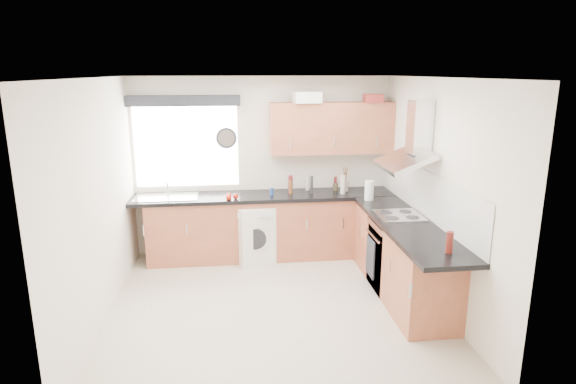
{
  "coord_description": "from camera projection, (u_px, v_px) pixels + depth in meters",
  "views": [
    {
      "loc": [
        -0.44,
        -4.91,
        2.56
      ],
      "look_at": [
        0.25,
        0.85,
        1.1
      ],
      "focal_mm": 30.0,
      "sensor_mm": 36.0,
      "label": 1
    }
  ],
  "objects": [
    {
      "name": "worktop_back",
      "position": [
        264.0,
        196.0,
        6.64
      ],
      "size": [
        3.6,
        0.62,
        0.05
      ],
      "primitive_type": "cube",
      "color": "black",
      "rests_on": "base_cab_back"
    },
    {
      "name": "ground_plane",
      "position": [
        275.0,
        306.0,
        5.41
      ],
      "size": [
        3.6,
        3.6,
        0.0
      ],
      "primitive_type": "plane",
      "color": "beige"
    },
    {
      "name": "wall_clock",
      "position": [
        226.0,
        138.0,
        6.64
      ],
      "size": [
        0.29,
        0.04,
        0.29
      ],
      "primitive_type": "cylinder",
      "rotation": [
        1.57,
        0.0,
        0.0
      ],
      "color": "black",
      "rests_on": "wall_back"
    },
    {
      "name": "utensil_pot",
      "position": [
        345.0,
        186.0,
        6.82
      ],
      "size": [
        0.13,
        0.13,
        0.14
      ],
      "primitive_type": "cylinder",
      "rotation": [
        0.0,
        0.0,
        0.35
      ],
      "color": "gray",
      "rests_on": "worktop_back"
    },
    {
      "name": "window",
      "position": [
        187.0,
        147.0,
        6.63
      ],
      "size": [
        1.4,
        0.02,
        1.1
      ],
      "primitive_type": "cube",
      "color": "white",
      "rests_on": "wall_back"
    },
    {
      "name": "jar_3",
      "position": [
        312.0,
        185.0,
        6.65
      ],
      "size": [
        0.04,
        0.04,
        0.25
      ],
      "primitive_type": "cylinder",
      "color": "black",
      "rests_on": "worktop_back"
    },
    {
      "name": "hob_plate",
      "position": [
        399.0,
        215.0,
        5.65
      ],
      "size": [
        0.52,
        0.52,
        0.01
      ],
      "primitive_type": "cube",
      "color": "silver",
      "rests_on": "worktop_right"
    },
    {
      "name": "oven",
      "position": [
        397.0,
        255.0,
        5.77
      ],
      "size": [
        0.56,
        0.58,
        0.85
      ],
      "primitive_type": "cube",
      "color": "black",
      "rests_on": "ground_plane"
    },
    {
      "name": "base_cab_right",
      "position": [
        402.0,
        259.0,
        5.62
      ],
      "size": [
        0.58,
        2.1,
        0.86
      ],
      "primitive_type": "cube",
      "color": "brown",
      "rests_on": "ground_plane"
    },
    {
      "name": "base_cab_corner",
      "position": [
        369.0,
        224.0,
        6.92
      ],
      "size": [
        0.6,
        0.6,
        0.86
      ],
      "primitive_type": "cube",
      "color": "brown",
      "rests_on": "ground_plane"
    },
    {
      "name": "upper_cabinets",
      "position": [
        332.0,
        128.0,
        6.64
      ],
      "size": [
        1.7,
        0.35,
        0.7
      ],
      "primitive_type": "cube",
      "color": "brown",
      "rests_on": "wall_back"
    },
    {
      "name": "jar_0",
      "position": [
        272.0,
        192.0,
        6.6
      ],
      "size": [
        0.05,
        0.05,
        0.09
      ],
      "primitive_type": "cylinder",
      "color": "navy",
      "rests_on": "worktop_back"
    },
    {
      "name": "jar_5",
      "position": [
        308.0,
        183.0,
        6.85
      ],
      "size": [
        0.05,
        0.05,
        0.2
      ],
      "primitive_type": "cylinder",
      "color": "#BEB5A2",
      "rests_on": "worktop_back"
    },
    {
      "name": "wall_back",
      "position": [
        263.0,
        166.0,
        6.84
      ],
      "size": [
        3.6,
        0.02,
        2.5
      ],
      "primitive_type": "cube",
      "color": "silver",
      "rests_on": "ground_plane"
    },
    {
      "name": "storage_box",
      "position": [
        373.0,
        98.0,
        6.5
      ],
      "size": [
        0.25,
        0.21,
        0.11
      ],
      "primitive_type": "cube",
      "rotation": [
        0.0,
        0.0,
        -0.03
      ],
      "color": "maroon",
      "rests_on": "upper_cabinets"
    },
    {
      "name": "sink",
      "position": [
        166.0,
        194.0,
        6.47
      ],
      "size": [
        0.84,
        0.46,
        0.1
      ],
      "primitive_type": null,
      "color": "silver",
      "rests_on": "worktop_back"
    },
    {
      "name": "jar_6",
      "position": [
        343.0,
        185.0,
        6.64
      ],
      "size": [
        0.07,
        0.07,
        0.26
      ],
      "primitive_type": "cylinder",
      "color": "#BDB0A1",
      "rests_on": "worktop_back"
    },
    {
      "name": "washing_machine",
      "position": [
        255.0,
        233.0,
        6.64
      ],
      "size": [
        0.67,
        0.66,
        0.79
      ],
      "primitive_type": "cube",
      "rotation": [
        0.0,
        0.0,
        0.32
      ],
      "color": "white",
      "rests_on": "ground_plane"
    },
    {
      "name": "jar_1",
      "position": [
        290.0,
        184.0,
        6.71
      ],
      "size": [
        0.06,
        0.06,
        0.24
      ],
      "primitive_type": "cylinder",
      "color": "maroon",
      "rests_on": "worktop_back"
    },
    {
      "name": "jar_2",
      "position": [
        335.0,
        183.0,
        6.86
      ],
      "size": [
        0.04,
        0.04,
        0.19
      ],
      "primitive_type": "cylinder",
      "color": "#591216",
      "rests_on": "worktop_back"
    },
    {
      "name": "jar_7",
      "position": [
        342.0,
        183.0,
        6.92
      ],
      "size": [
        0.04,
        0.04,
        0.18
      ],
      "primitive_type": "cylinder",
      "color": "olive",
      "rests_on": "worktop_back"
    },
    {
      "name": "tomato_cluster",
      "position": [
        231.0,
        196.0,
        6.38
      ],
      "size": [
        0.19,
        0.19,
        0.08
      ],
      "primitive_type": null,
      "rotation": [
        0.0,
        0.0,
        -0.15
      ],
      "color": "#B8170A",
      "rests_on": "worktop_back"
    },
    {
      "name": "casserole",
      "position": [
        307.0,
        97.0,
        6.4
      ],
      "size": [
        0.38,
        0.29,
        0.15
      ],
      "primitive_type": "cube",
      "rotation": [
        0.0,
        0.0,
        0.1
      ],
      "color": "white",
      "rests_on": "upper_cabinets"
    },
    {
      "name": "wall_front",
      "position": [
        297.0,
        264.0,
        3.37
      ],
      "size": [
        3.6,
        0.02,
        2.5
      ],
      "primitive_type": "cube",
      "color": "silver",
      "rests_on": "ground_plane"
    },
    {
      "name": "wall_right",
      "position": [
        436.0,
        193.0,
        5.31
      ],
      "size": [
        0.02,
        3.6,
        2.5
      ],
      "primitive_type": "cube",
      "color": "silver",
      "rests_on": "ground_plane"
    },
    {
      "name": "jar_4",
      "position": [
        291.0,
        187.0,
        6.64
      ],
      "size": [
        0.05,
        0.05,
        0.19
      ],
      "primitive_type": "cylinder",
      "color": "brown",
      "rests_on": "worktop_back"
    },
    {
      "name": "ceiling",
      "position": [
        273.0,
        78.0,
        4.8
      ],
      "size": [
        3.6,
        3.6,
        0.02
      ],
      "primitive_type": "cube",
      "color": "white",
      "rests_on": "wall_back"
    },
    {
      "name": "extractor_hood",
      "position": [
        412.0,
        143.0,
        5.45
      ],
      "size": [
        0.52,
        0.78,
        0.66
      ],
      "primitive_type": null,
      "color": "silver",
      "rests_on": "wall_right"
    },
    {
      "name": "bottle_0",
      "position": [
        450.0,
        242.0,
        4.47
      ],
      "size": [
        0.07,
        0.07,
        0.21
      ],
      "primitive_type": "cylinder",
      "color": "maroon",
      "rests_on": "worktop_right"
    },
    {
      "name": "kitchen_roll",
      "position": [
        369.0,
        190.0,
        6.32
      ],
      "size": [
        0.13,
        0.13,
        0.26
      ],
      "primitive_type": "cylinder",
      "rotation": [
        0.0,
        0.0,
        0.08
      ],
      "color": "white",
      "rests_on": "worktop_right"
    },
    {
      "name": "splashback",
      "position": [
        424.0,
        193.0,
        5.61
      ],
      "size": [
        0.01,
        3.0,
        0.54
      ],
      "primitive_type": "cube",
      "color": "white",
      "rests_on": "wall_right"
    },
    {
      "name": "jar_8",
      "position": [
        335.0,
        187.0,
        6.85
      ],
      "size": [
        0.07,
        0.07,
        0.1
      ],
      "primitive_type": "cylinder",
      "color": "#403723",
      "rests_on": "worktop_back"
    },
    {
      "name": "window_blind",
      "position": [
        184.0,
        101.0,
        6.39
      ],
      "size": [
        1.5,
        0.18,
        0.14
      ],
      "primitive_type": "cube",
      "color": "black",
      "rests_on": "wall_back"
    },
    {
      "name": "base_cab_back",
      "position": [
        258.0,
        228.0,
        6.75
      ],
      "size": [
        3.0,
        0.58,
        0.86
      ],
      "primitive_type": "cube",
      "color": "brown",
      "rests_on": "ground_plane"
    },
    {
      "name": "worktop_right",
      "position": [
        408.0,
        226.0,
        5.36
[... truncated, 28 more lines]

